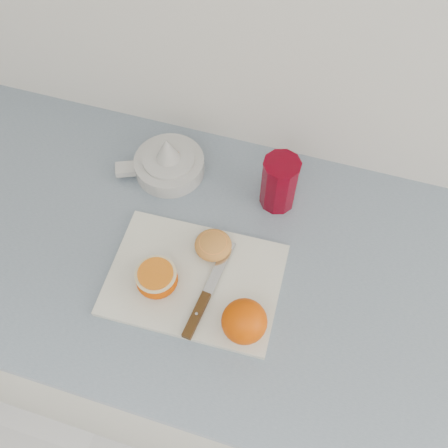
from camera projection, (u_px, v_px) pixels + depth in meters
name	position (u px, v px, depth m)	size (l,w,h in m)	color
counter	(196.00, 326.00, 1.37)	(2.57, 0.64, 0.89)	beige
cutting_board	(195.00, 279.00, 0.95)	(0.32, 0.23, 0.01)	silver
whole_orange	(244.00, 321.00, 0.85)	(0.08, 0.08, 0.08)	#CE6C00
half_orange	(157.00, 279.00, 0.91)	(0.08, 0.08, 0.05)	#CE6C00
squeezed_shell	(213.00, 245.00, 0.96)	(0.07, 0.07, 0.03)	#C6792F
paring_knife	(201.00, 306.00, 0.90)	(0.04, 0.21, 0.01)	#422410
citrus_juicer	(168.00, 163.00, 1.07)	(0.19, 0.15, 0.10)	silver
red_tumbler	(279.00, 184.00, 1.00)	(0.08, 0.08, 0.12)	#68000F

